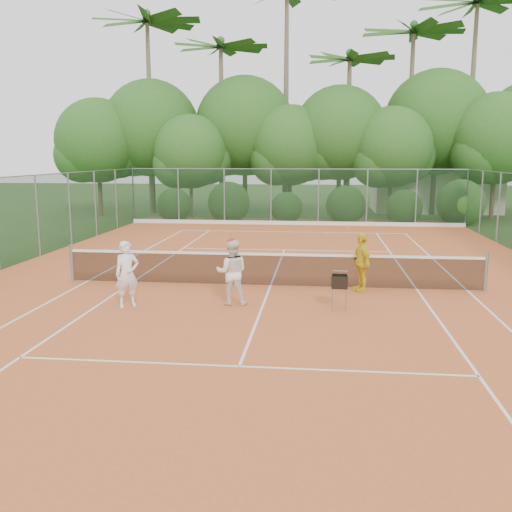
{
  "coord_description": "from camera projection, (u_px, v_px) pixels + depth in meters",
  "views": [
    {
      "loc": [
        1.37,
        -15.93,
        3.71
      ],
      "look_at": [
        -0.29,
        -1.2,
        1.1
      ],
      "focal_mm": 40.0,
      "sensor_mm": 36.0,
      "label": 1
    }
  ],
  "objects": [
    {
      "name": "ball_hopper",
      "position": [
        339.0,
        282.0,
        13.8
      ],
      "size": [
        0.37,
        0.37,
        0.85
      ],
      "rotation": [
        0.0,
        0.0,
        0.3
      ],
      "color": "gray",
      "rests_on": "clay_court"
    },
    {
      "name": "fence_back",
      "position": [
        295.0,
        197.0,
        30.8
      ],
      "size": [
        18.07,
        0.07,
        3.0
      ],
      "color": "#19381E",
      "rests_on": "clay_court"
    },
    {
      "name": "stray_ball_b",
      "position": [
        348.0,
        228.0,
        29.2
      ],
      "size": [
        0.07,
        0.07,
        0.07
      ],
      "primitive_type": "sphere",
      "color": "yellow",
      "rests_on": "clay_court"
    },
    {
      "name": "player_yellow",
      "position": [
        361.0,
        262.0,
        15.67
      ],
      "size": [
        0.68,
        1.02,
        1.62
      ],
      "primitive_type": "imported",
      "rotation": [
        0.0,
        0.0,
        -1.24
      ],
      "color": "yellow",
      "rests_on": "clay_court"
    },
    {
      "name": "clay_court",
      "position": [
        271.0,
        286.0,
        16.38
      ],
      "size": [
        18.0,
        36.0,
        0.02
      ],
      "primitive_type": "cube",
      "color": "#C05D2C",
      "rests_on": "ground"
    },
    {
      "name": "ground",
      "position": [
        271.0,
        287.0,
        16.38
      ],
      "size": [
        120.0,
        120.0,
        0.0
      ],
      "primitive_type": "plane",
      "color": "#244318",
      "rests_on": "ground"
    },
    {
      "name": "stray_ball_a",
      "position": [
        326.0,
        234.0,
        26.94
      ],
      "size": [
        0.07,
        0.07,
        0.07
      ],
      "primitive_type": "sphere",
      "color": "yellow",
      "rests_on": "clay_court"
    },
    {
      "name": "club_building",
      "position": [
        433.0,
        189.0,
        38.62
      ],
      "size": [
        8.0,
        5.0,
        3.0
      ],
      "primitive_type": "cube",
      "color": "beige",
      "rests_on": "ground"
    },
    {
      "name": "stray_ball_c",
      "position": [
        363.0,
        236.0,
        26.36
      ],
      "size": [
        0.07,
        0.07,
        0.07
      ],
      "primitive_type": "sphere",
      "color": "yellow",
      "rests_on": "clay_court"
    },
    {
      "name": "player_center_grp",
      "position": [
        232.0,
        272.0,
        14.22
      ],
      "size": [
        0.85,
        0.69,
        1.68
      ],
      "color": "white",
      "rests_on": "clay_court"
    },
    {
      "name": "tennis_net",
      "position": [
        271.0,
        269.0,
        16.29
      ],
      "size": [
        11.97,
        0.1,
        1.1
      ],
      "color": "gray",
      "rests_on": "clay_court"
    },
    {
      "name": "player_white",
      "position": [
        127.0,
        274.0,
        14.02
      ],
      "size": [
        0.72,
        0.66,
        1.64
      ],
      "primitive_type": "imported",
      "rotation": [
        0.0,
        0.0,
        0.59
      ],
      "color": "white",
      "rests_on": "clay_court"
    },
    {
      "name": "court_markings",
      "position": [
        271.0,
        286.0,
        16.38
      ],
      "size": [
        11.03,
        23.83,
        0.01
      ],
      "color": "white",
      "rests_on": "clay_court"
    },
    {
      "name": "tropical_treeline",
      "position": [
        322.0,
        133.0,
        35.13
      ],
      "size": [
        32.1,
        8.49,
        15.03
      ],
      "color": "brown",
      "rests_on": "ground"
    }
  ]
}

